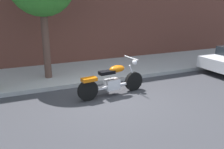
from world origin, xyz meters
The scene contains 3 objects.
ground_plane centered at (0.00, 0.00, 0.00)m, with size 60.00×60.00×0.00m, color #38383D.
sidewalk centered at (0.00, 2.90, 0.07)m, with size 19.85×3.02×0.14m, color #AFAFAF.
motorcycle centered at (0.10, 0.28, 0.45)m, with size 2.26×0.70×1.12m.
Camera 1 is at (-2.68, -6.13, 2.78)m, focal length 38.59 mm.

